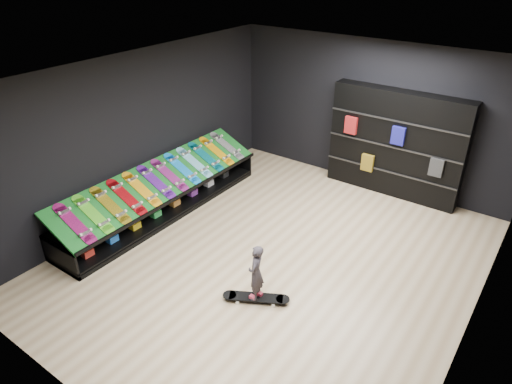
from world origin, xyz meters
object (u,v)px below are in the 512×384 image
Objects in this scene: floor_skateboard at (256,299)px; child at (256,282)px; display_rack at (163,200)px; back_shelving at (396,144)px.

child is (0.00, 0.00, 0.30)m from floor_skateboard.
floor_skateboard is (2.92, -1.02, -0.20)m from display_rack.
back_shelving is 5.09× the size of child.
display_rack is 8.54× the size of child.
back_shelving is (3.24, 3.32, 0.82)m from display_rack.
display_rack is 4.59× the size of floor_skateboard.
display_rack is at bearing -134.28° from back_shelving.
display_rack is 4.71m from back_shelving.
floor_skateboard is at bearing -19.18° from display_rack.
back_shelving reaches higher than floor_skateboard.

